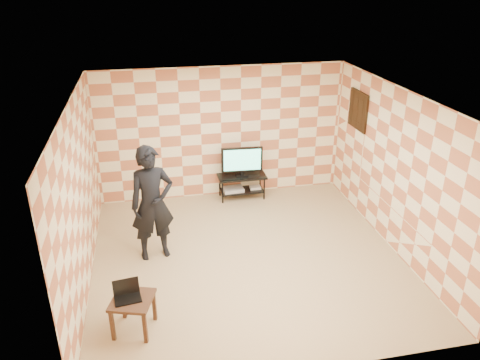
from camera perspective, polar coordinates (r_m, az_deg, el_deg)
name	(u,v)px	position (r m, az deg, el deg)	size (l,w,h in m)	color
floor	(247,257)	(7.89, 0.89, -9.42)	(5.00, 5.00, 0.00)	tan
wall_back	(221,133)	(9.51, -2.31, 5.74)	(5.00, 0.02, 2.70)	#F6E9BB
wall_front	(298,280)	(5.14, 7.10, -12.03)	(5.00, 0.02, 2.70)	#F6E9BB
wall_left	(79,198)	(7.16, -19.00, -2.14)	(0.02, 5.00, 2.70)	#F6E9BB
wall_right	(396,171)	(8.10, 18.50, 1.04)	(0.02, 5.00, 2.70)	#F6E9BB
ceiling	(248,98)	(6.77, 1.03, 9.95)	(5.00, 5.00, 0.02)	white
wall_art	(358,110)	(9.18, 14.20, 8.25)	(0.04, 0.72, 0.72)	black
tv_stand	(242,181)	(9.67, 0.23, -0.18)	(0.99, 0.45, 0.50)	black
tv	(242,160)	(9.48, 0.24, 2.42)	(0.85, 0.18, 0.61)	black
dvd_player	(233,189)	(9.70, -0.85, -1.13)	(0.42, 0.30, 0.07)	#B1B1B3
game_console	(255,187)	(9.81, 1.85, -0.91)	(0.23, 0.16, 0.05)	silver
side_table	(133,304)	(6.43, -12.96, -14.55)	(0.64, 0.64, 0.50)	#351B13
laptop	(127,294)	(6.38, -13.60, -13.36)	(0.37, 0.31, 0.22)	black
person	(152,204)	(7.60, -10.65, -2.84)	(0.70, 0.46, 1.93)	black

